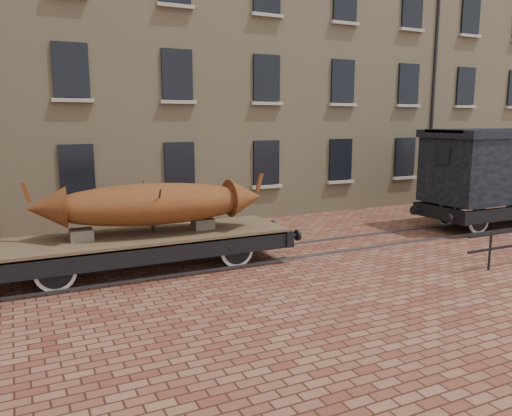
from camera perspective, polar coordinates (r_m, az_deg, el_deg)
name	(u,v)px	position (r m, az deg, el deg)	size (l,w,h in m)	color
ground	(311,249)	(15.12, 6.34, -4.69)	(90.00, 90.00, 0.00)	#5D2D20
warehouse_cream	(256,53)	(25.04, -0.01, 17.31)	(40.00, 10.19, 14.00)	tan
rail_track	(311,248)	(15.12, 6.35, -4.58)	(30.00, 1.52, 0.06)	#59595E
flatcar_wagon	(146,242)	(13.04, -12.49, -3.76)	(8.19, 2.22, 1.24)	brown
iron_boat	(152,204)	(12.90, -11.75, 0.48)	(5.97, 2.17, 1.46)	brown
goods_van	(502,165)	(20.23, 26.31, 4.40)	(6.81, 2.48, 3.52)	black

